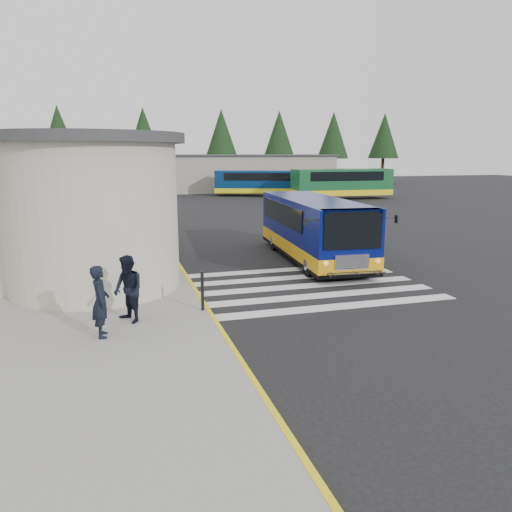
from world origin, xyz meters
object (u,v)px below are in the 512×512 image
object	(u,v)px
bollard	(202,291)
far_bus_a	(257,182)
pedestrian_b	(128,289)
pedestrian_a	(100,301)
far_bus_b	(342,182)
transit_bus	(313,231)

from	to	relation	value
bollard	far_bus_a	bearing A→B (deg)	71.43
pedestrian_b	bollard	bearing A→B (deg)	73.61
pedestrian_a	bollard	xyz separation A→B (m)	(2.61, 1.31, -0.31)
far_bus_a	pedestrian_a	bearing A→B (deg)	176.97
pedestrian_a	bollard	bearing A→B (deg)	-65.32
pedestrian_b	far_bus_a	distance (m)	40.08
bollard	far_bus_a	xyz separation A→B (m)	(12.42, 36.98, 0.76)
pedestrian_a	far_bus_b	xyz separation A→B (m)	(21.85, 32.57, 0.61)
bollard	pedestrian_a	bearing A→B (deg)	-153.33
transit_bus	far_bus_b	bearing A→B (deg)	66.19
pedestrian_b	far_bus_b	world-z (taller)	far_bus_b
pedestrian_a	pedestrian_b	bearing A→B (deg)	-38.62
pedestrian_a	far_bus_a	bearing A→B (deg)	-23.42
transit_bus	bollard	distance (m)	8.22
pedestrian_a	pedestrian_b	distance (m)	1.10
transit_bus	far_bus_a	bearing A→B (deg)	82.09
transit_bus	far_bus_b	xyz separation A→B (m)	(13.56, 25.35, 0.39)
transit_bus	pedestrian_b	xyz separation A→B (m)	(-7.64, -6.34, -0.21)
far_bus_a	transit_bus	bearing A→B (deg)	-173.84
pedestrian_a	far_bus_b	bearing A→B (deg)	-35.85
transit_bus	bollard	world-z (taller)	transit_bus
pedestrian_b	far_bus_b	distance (m)	38.12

